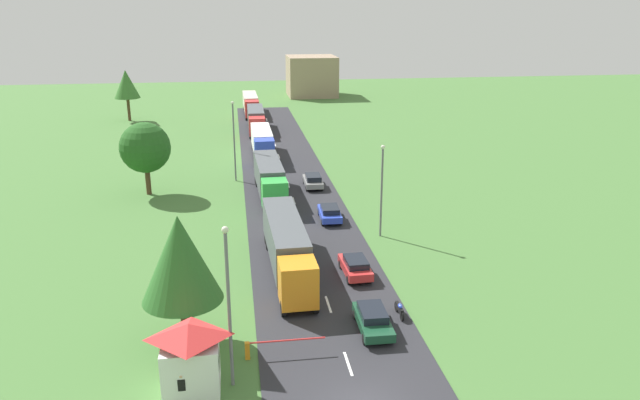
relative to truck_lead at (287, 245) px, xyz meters
The scene contains 22 objects.
road 8.36m from the truck_lead, 73.82° to the left, with size 10.00×140.00×0.06m, color #2B2B30.
lane_marking_centre 6.04m from the truck_lead, 66.51° to the left, with size 0.16×122.16×0.01m.
truck_lead is the anchor object (origin of this frame).
truck_second 19.00m from the truck_lead, 90.26° to the left, with size 2.81×12.76×3.65m.
truck_third 36.93m from the truck_lead, 89.88° to the left, with size 2.53×12.68×3.49m.
truck_fourth 54.45m from the truck_lead, 90.01° to the left, with size 2.61×13.11×3.46m.
truck_fifth 70.57m from the truck_lead, 90.25° to the left, with size 2.59×13.95×3.48m.
car_lead 10.47m from the truck_lead, 64.51° to the right, with size 1.94×4.45×1.36m.
car_second 5.35m from the truck_lead, 15.92° to the right, with size 1.94×4.21×1.41m.
car_third 12.10m from the truck_lead, 65.43° to the left, with size 1.98×4.27×1.39m.
car_fourth 22.54m from the truck_lead, 77.46° to the left, with size 1.97×4.43×1.44m.
motorcycle_courier 10.41m from the truck_lead, 50.22° to the right, with size 0.28×1.94×0.91m.
guard_booth 15.31m from the truck_lead, 114.29° to the right, with size 3.33×3.04×3.89m.
barrier_gate 11.83m from the truck_lead, 102.58° to the right, with size 4.64×0.28×1.05m.
person_lead 16.66m from the truck_lead, 113.86° to the right, with size 0.38×0.24×1.80m.
lamppost_lead 14.73m from the truck_lead, 106.90° to the right, with size 0.36×0.36×9.03m.
lamppost_second 11.12m from the truck_lead, 36.12° to the left, with size 0.36×0.36×8.17m.
lamppost_third 26.31m from the truck_lead, 97.90° to the left, with size 0.36×0.36×9.18m.
tree_oak 70.68m from the truck_lead, 107.87° to the left, with size 4.38×4.38×8.79m.
tree_birch 12.09m from the truck_lead, 126.51° to the right, with size 4.70×4.70×8.16m.
tree_maple 25.69m from the truck_lead, 120.31° to the left, with size 5.32×5.32×7.77m.
distant_building 94.44m from the truck_lead, 81.42° to the left, with size 10.57×10.98×8.68m, color #9E846B.
Camera 1 is at (-5.80, -25.12, 19.31)m, focal length 33.88 mm.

